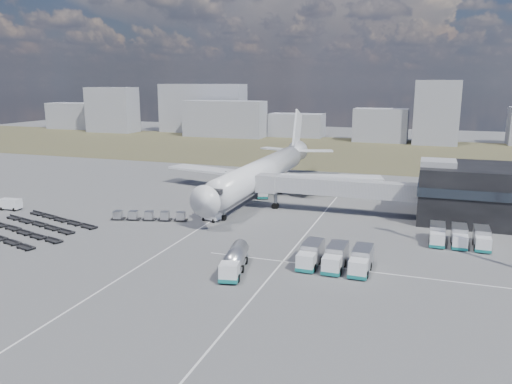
% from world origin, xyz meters
% --- Properties ---
extents(ground, '(420.00, 420.00, 0.00)m').
position_xyz_m(ground, '(0.00, 0.00, 0.00)').
color(ground, '#565659').
rests_on(ground, ground).
extents(grass_strip, '(420.00, 90.00, 0.01)m').
position_xyz_m(grass_strip, '(0.00, 110.00, 0.01)').
color(grass_strip, '#443E29').
rests_on(grass_strip, ground).
extents(lane_markings, '(47.12, 110.00, 0.01)m').
position_xyz_m(lane_markings, '(9.77, 3.00, 0.01)').
color(lane_markings, silver).
rests_on(lane_markings, ground).
extents(terminal, '(30.40, 16.40, 11.00)m').
position_xyz_m(terminal, '(47.77, 23.96, 5.25)').
color(terminal, black).
rests_on(terminal, ground).
extents(jet_bridge, '(30.30, 3.80, 7.05)m').
position_xyz_m(jet_bridge, '(15.90, 20.42, 5.05)').
color(jet_bridge, '#939399').
rests_on(jet_bridge, ground).
extents(airliner, '(51.59, 64.53, 17.62)m').
position_xyz_m(airliner, '(0.00, 32.38, 5.29)').
color(airliner, silver).
rests_on(airliner, ground).
extents(skyline, '(306.66, 27.65, 25.46)m').
position_xyz_m(skyline, '(-19.33, 148.94, 9.08)').
color(skyline, '#9394A0').
rests_on(skyline, ground).
extents(fuel_tanker, '(4.19, 9.78, 3.07)m').
position_xyz_m(fuel_tanker, '(11.02, -13.84, 1.53)').
color(fuel_tanker, silver).
rests_on(fuel_tanker, ground).
extents(pushback_tug, '(3.63, 2.63, 1.47)m').
position_xyz_m(pushback_tug, '(-2.08, 8.00, 0.74)').
color(pushback_tug, silver).
rests_on(pushback_tug, ground).
extents(utility_van, '(4.23, 2.19, 2.20)m').
position_xyz_m(utility_van, '(-42.53, 2.34, 1.10)').
color(utility_van, silver).
rests_on(utility_van, ground).
extents(catering_truck, '(3.73, 5.88, 2.51)m').
position_xyz_m(catering_truck, '(0.72, 29.35, 1.28)').
color(catering_truck, silver).
rests_on(catering_truck, ground).
extents(service_trucks_near, '(9.38, 7.16, 2.81)m').
position_xyz_m(service_trucks_near, '(23.35, -8.24, 1.53)').
color(service_trucks_near, silver).
rests_on(service_trucks_near, ground).
extents(service_trucks_far, '(8.64, 6.54, 2.62)m').
position_xyz_m(service_trucks_far, '(39.54, 7.68, 1.42)').
color(service_trucks_far, silver).
rests_on(service_trucks_far, ground).
extents(uld_row, '(13.92, 4.86, 1.54)m').
position_xyz_m(uld_row, '(-12.76, 4.44, 0.92)').
color(uld_row, black).
rests_on(uld_row, ground).
extents(baggage_dollies, '(24.28, 18.99, 0.70)m').
position_xyz_m(baggage_dollies, '(-29.81, -7.09, 0.35)').
color(baggage_dollies, black).
rests_on(baggage_dollies, ground).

